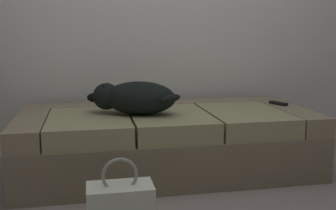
{
  "coord_description": "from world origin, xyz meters",
  "views": [
    {
      "loc": [
        -0.53,
        -1.6,
        0.97
      ],
      "look_at": [
        0.0,
        1.05,
        0.48
      ],
      "focal_mm": 43.27,
      "sensor_mm": 36.0,
      "label": 1
    }
  ],
  "objects_px": {
    "tv_remote": "(278,103)",
    "handbag": "(120,208)",
    "dog_dark": "(134,98)",
    "couch": "(167,141)"
  },
  "relations": [
    {
      "from": "tv_remote",
      "to": "handbag",
      "type": "distance_m",
      "value": 1.59
    },
    {
      "from": "dog_dark",
      "to": "tv_remote",
      "type": "height_order",
      "value": "dog_dark"
    },
    {
      "from": "dog_dark",
      "to": "tv_remote",
      "type": "bearing_deg",
      "value": 7.08
    },
    {
      "from": "couch",
      "to": "dog_dark",
      "type": "relative_size",
      "value": 3.2
    },
    {
      "from": "couch",
      "to": "handbag",
      "type": "distance_m",
      "value": 0.94
    },
    {
      "from": "tv_remote",
      "to": "handbag",
      "type": "height_order",
      "value": "tv_remote"
    },
    {
      "from": "dog_dark",
      "to": "tv_remote",
      "type": "relative_size",
      "value": 4.16
    },
    {
      "from": "couch",
      "to": "tv_remote",
      "type": "distance_m",
      "value": 0.9
    },
    {
      "from": "dog_dark",
      "to": "handbag",
      "type": "bearing_deg",
      "value": -101.66
    },
    {
      "from": "tv_remote",
      "to": "handbag",
      "type": "bearing_deg",
      "value": -165.42
    }
  ]
}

